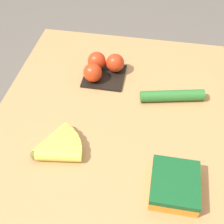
% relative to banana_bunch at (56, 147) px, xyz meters
% --- Properties ---
extents(ground_plane, '(12.00, 12.00, 0.00)m').
position_rel_banana_bunch_xyz_m(ground_plane, '(-0.18, 0.15, -0.76)').
color(ground_plane, '#665B51').
extents(dining_table, '(1.07, 0.86, 0.74)m').
position_rel_banana_bunch_xyz_m(dining_table, '(-0.18, 0.15, -0.13)').
color(dining_table, '#B27F4C').
rests_on(dining_table, ground_plane).
extents(banana_bunch, '(0.16, 0.17, 0.04)m').
position_rel_banana_bunch_xyz_m(banana_bunch, '(0.00, 0.00, 0.00)').
color(banana_bunch, brown).
rests_on(banana_bunch, dining_table).
extents(tomato_pack, '(0.16, 0.16, 0.09)m').
position_rel_banana_bunch_xyz_m(tomato_pack, '(-0.41, 0.07, 0.02)').
color(tomato_pack, black).
rests_on(tomato_pack, dining_table).
extents(carrot_bag, '(0.16, 0.14, 0.05)m').
position_rel_banana_bunch_xyz_m(carrot_bag, '(0.08, 0.38, 0.01)').
color(carrot_bag, orange).
rests_on(carrot_bag, dining_table).
extents(cucumber_near, '(0.09, 0.25, 0.04)m').
position_rel_banana_bunch_xyz_m(cucumber_near, '(-0.31, 0.36, 0.00)').
color(cucumber_near, '#2D702D').
rests_on(cucumber_near, dining_table).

